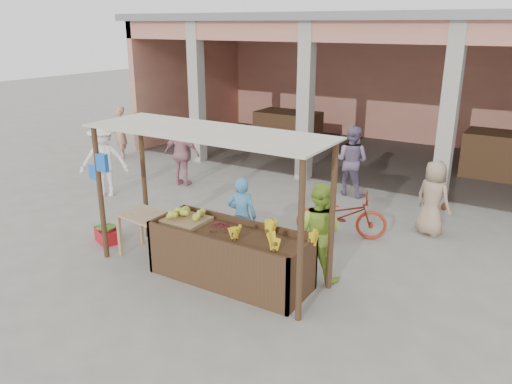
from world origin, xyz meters
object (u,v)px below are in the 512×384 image
Objects in this scene: vendor_green at (319,229)px; side_table at (147,222)px; fruit_stall at (230,257)px; red_crate at (108,236)px; vendor_blue at (242,214)px; motorcycle at (341,214)px.

side_table is at bearing 17.25° from vendor_green.
fruit_stall is 2.83m from red_crate.
vendor_blue is at bearing -1.70° from vendor_green.
motorcycle is at bearing -143.71° from vendor_blue.
vendor_blue reaches higher than red_crate.
vendor_blue is 1.51m from vendor_green.
vendor_blue is (1.40, 0.90, 0.13)m from side_table.
red_crate is 4.46m from motorcycle.
fruit_stall is at bearing 139.92° from motorcycle.
vendor_green reaches higher than side_table.
side_table is at bearing 112.48° from motorcycle.
vendor_blue is 0.90× the size of vendor_green.
vendor_green is at bearing 168.31° from motorcycle.
fruit_stall is 2.67m from motorcycle.
vendor_green reaches higher than vendor_blue.
fruit_stall is 1.44× the size of motorcycle.
vendor_green is at bearing 23.01° from side_table.
fruit_stall is 2.55× the size of side_table.
vendor_blue is at bearing 42.89° from red_crate.
vendor_green is at bearing 34.41° from red_crate.
side_table is at bearing 15.97° from vendor_blue.
vendor_green is (2.91, 0.82, 0.22)m from side_table.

